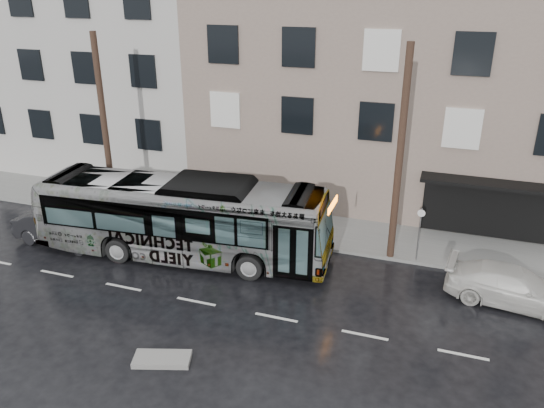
% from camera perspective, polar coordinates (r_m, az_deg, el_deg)
% --- Properties ---
extents(ground, '(120.00, 120.00, 0.00)m').
position_cam_1_polar(ground, '(22.50, -5.29, -7.11)').
color(ground, black).
rests_on(ground, ground).
extents(sidewalk, '(90.00, 3.60, 0.15)m').
position_cam_1_polar(sidewalk, '(26.50, -1.02, -2.00)').
color(sidewalk, gray).
rests_on(sidewalk, ground).
extents(building_taupe, '(20.00, 12.00, 11.00)m').
position_cam_1_polar(building_taupe, '(31.11, 12.87, 11.69)').
color(building_taupe, gray).
rests_on(building_taupe, ground).
extents(building_grey, '(26.00, 15.00, 16.00)m').
position_cam_1_polar(building_grey, '(41.45, -21.42, 16.88)').
color(building_grey, '#B5B2AB').
rests_on(building_grey, ground).
extents(utility_pole_front, '(0.30, 0.30, 9.00)m').
position_cam_1_polar(utility_pole_front, '(22.07, 13.57, 4.92)').
color(utility_pole_front, '#3F291F').
rests_on(utility_pole_front, sidewalk).
extents(utility_pole_rear, '(0.30, 0.30, 9.00)m').
position_cam_1_polar(utility_pole_rear, '(27.06, -17.55, 7.75)').
color(utility_pole_rear, '#3F291F').
rests_on(utility_pole_rear, sidewalk).
extents(sign_post, '(0.06, 0.06, 2.40)m').
position_cam_1_polar(sign_post, '(23.20, 15.52, -3.18)').
color(sign_post, slate).
rests_on(sign_post, sidewalk).
extents(bus, '(13.04, 4.05, 3.58)m').
position_cam_1_polar(bus, '(23.15, -9.61, -1.49)').
color(bus, '#B2B2B2').
rests_on(bus, ground).
extents(white_sedan, '(5.03, 2.49, 1.40)m').
position_cam_1_polar(white_sedan, '(21.90, 24.49, -8.07)').
color(white_sedan, silver).
rests_on(white_sedan, ground).
extents(dark_sedan, '(4.84, 1.87, 1.57)m').
position_cam_1_polar(dark_sedan, '(26.05, -21.45, -2.42)').
color(dark_sedan, black).
rests_on(dark_sedan, ground).
extents(slush_pile, '(1.96, 1.31, 0.18)m').
position_cam_1_polar(slush_pile, '(17.91, -11.74, -16.02)').
color(slush_pile, gray).
rests_on(slush_pile, ground).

